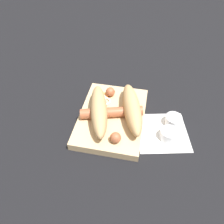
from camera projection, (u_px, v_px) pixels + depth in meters
The scene contains 8 objects.
ground_plane at pixel (112, 120), 0.66m from camera, with size 3.00×3.00×0.00m, color black.
food_tray at pixel (112, 117), 0.65m from camera, with size 0.26×0.19×0.02m.
bread_roll at pixel (115, 109), 0.61m from camera, with size 0.23×0.19×0.06m.
sausage at pixel (113, 113), 0.63m from camera, with size 0.20×0.18×0.03m.
pickled_veggies at pixel (103, 98), 0.68m from camera, with size 0.06×0.05×0.01m.
napkin at pixel (162, 132), 0.62m from camera, with size 0.17×0.17×0.00m.
condiment_cup_near at pixel (168, 135), 0.60m from camera, with size 0.05×0.05×0.03m.
condiment_cup_far at pixel (173, 121), 0.64m from camera, with size 0.05×0.05×0.03m.
Camera 1 is at (0.43, 0.09, 0.50)m, focal length 35.00 mm.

